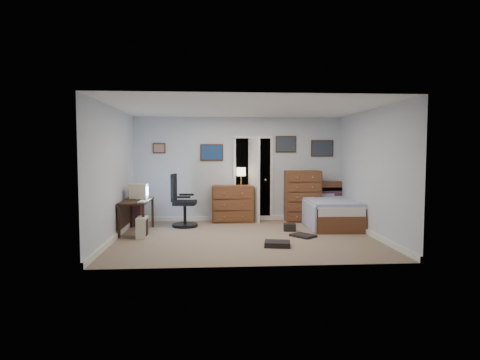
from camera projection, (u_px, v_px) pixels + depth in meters
name	position (u px, v px, depth m)	size (l,w,h in m)	color
floor	(245.00, 238.00, 7.81)	(5.00, 4.00, 0.02)	gray
computer_desk	(133.00, 207.00, 8.26)	(0.56, 1.18, 0.67)	#321E10
crt_monitor	(139.00, 191.00, 8.39)	(0.35, 0.33, 0.32)	beige
keyboard	(142.00, 201.00, 7.92)	(0.13, 0.36, 0.02)	beige
pc_tower	(142.00, 227.00, 7.76)	(0.19, 0.38, 0.40)	beige
office_chair	(182.00, 206.00, 8.89)	(0.62, 0.62, 1.18)	black
media_stack	(137.00, 206.00, 8.97)	(0.18, 0.18, 0.89)	maroon
low_dresser	(233.00, 204.00, 9.54)	(0.98, 0.49, 0.87)	brown
table_lamp	(241.00, 172.00, 9.50)	(0.22, 0.22, 0.42)	gold
doorway	(252.00, 178.00, 10.03)	(0.96, 1.12, 2.05)	black
tall_dresser	(302.00, 196.00, 9.62)	(0.83, 0.49, 1.22)	brown
headboard_bookcase	(324.00, 200.00, 9.77)	(1.06, 0.33, 0.94)	brown
bed	(328.00, 212.00, 9.07)	(1.12, 2.04, 0.66)	brown
wall_posters	(262.00, 148.00, 9.70)	(4.38, 0.04, 0.60)	#331E11
floor_clutter	(288.00, 237.00, 7.63)	(1.16, 1.67, 0.16)	black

